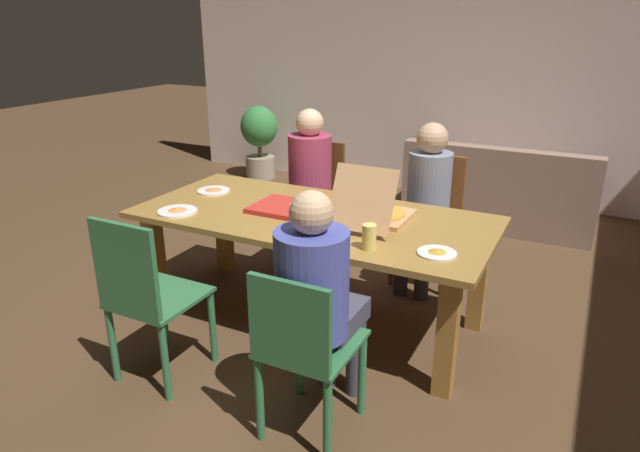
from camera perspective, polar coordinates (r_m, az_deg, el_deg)
ground_plane at (r=3.73m, az=-0.70°, el=-9.42°), size 20.00×20.00×0.00m
back_wall at (r=6.25m, az=13.44°, el=15.83°), size 6.41×0.12×2.80m
dining_table at (r=3.46m, az=-0.75°, el=-0.49°), size 2.19×1.01×0.73m
chair_0 at (r=2.55m, az=-1.72°, el=-12.36°), size 0.40×0.44×0.87m
person_0 at (r=2.55m, az=-0.19°, el=-6.71°), size 0.33×0.54×1.19m
chair_1 at (r=4.49m, az=-0.44°, el=3.01°), size 0.40×0.45×0.94m
person_1 at (r=4.31m, az=-1.38°, el=5.12°), size 0.33×0.54×1.22m
chair_2 at (r=4.20m, az=11.21°, el=1.41°), size 0.44×0.42×0.92m
person_2 at (r=4.01m, az=10.79°, el=3.32°), size 0.31×0.50×1.19m
chair_3 at (r=3.04m, az=-17.37°, el=-6.66°), size 0.42×0.45×0.95m
pizza_box_0 at (r=3.51m, az=-3.91°, el=1.92°), size 0.35×0.35×0.03m
pizza_box_1 at (r=3.33m, az=5.71°, el=1.41°), size 0.37×0.53×0.36m
plate_0 at (r=3.94m, az=-10.81°, el=3.60°), size 0.22×0.22×0.03m
plate_1 at (r=2.91m, az=11.84°, el=-2.66°), size 0.20×0.20×0.03m
plate_2 at (r=3.57m, az=-14.34°, el=1.53°), size 0.24×0.24×0.03m
drinking_glass_0 at (r=3.17m, az=-2.47°, el=0.97°), size 0.07×0.07×0.15m
drinking_glass_1 at (r=2.90m, az=5.03°, el=-1.13°), size 0.08×0.08×0.14m
couch at (r=5.57m, az=17.86°, el=3.01°), size 1.70×0.85×0.78m
potted_plant at (r=6.85m, az=-6.21°, el=9.02°), size 0.44×0.44×0.87m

